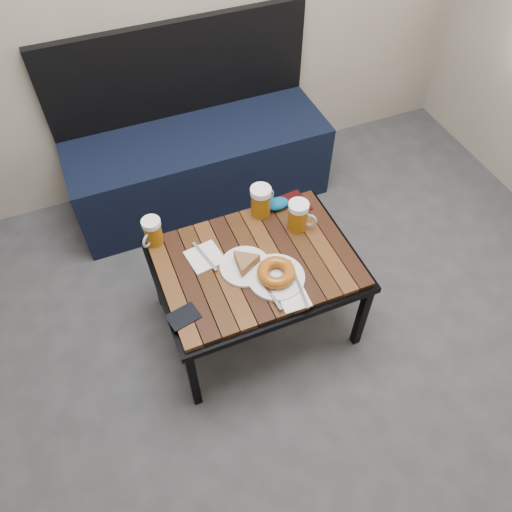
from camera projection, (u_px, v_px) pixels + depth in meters
name	position (u px, v px, depth m)	size (l,w,h in m)	color
ground	(282.00, 510.00, 1.90)	(4.00, 4.00, 0.00)	#2D2D30
bench	(198.00, 158.00, 2.78)	(1.40, 0.50, 0.95)	black
cafe_table	(256.00, 267.00, 2.10)	(0.84, 0.62, 0.47)	black
beer_mug_left	(153.00, 232.00, 2.08)	(0.11, 0.11, 0.13)	#8D550B
beer_mug_centre	(261.00, 201.00, 2.18)	(0.14, 0.12, 0.15)	#8D550B
beer_mug_right	(299.00, 216.00, 2.13)	(0.13, 0.12, 0.14)	#8D550B
plate_pie	(245.00, 264.00, 2.03)	(0.21, 0.21, 0.06)	white
plate_bagel	(276.00, 275.00, 1.99)	(0.23, 0.30, 0.06)	white
napkin_left	(205.00, 257.00, 2.07)	(0.16, 0.18, 0.01)	white
napkin_right	(295.00, 300.00, 1.94)	(0.12, 0.10, 0.01)	white
passport_navy	(183.00, 317.00, 1.89)	(0.08, 0.12, 0.01)	black
passport_burgundy	(296.00, 203.00, 2.28)	(0.10, 0.14, 0.01)	black
knit_pouch	(277.00, 204.00, 2.24)	(0.11, 0.07, 0.05)	#053E8C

